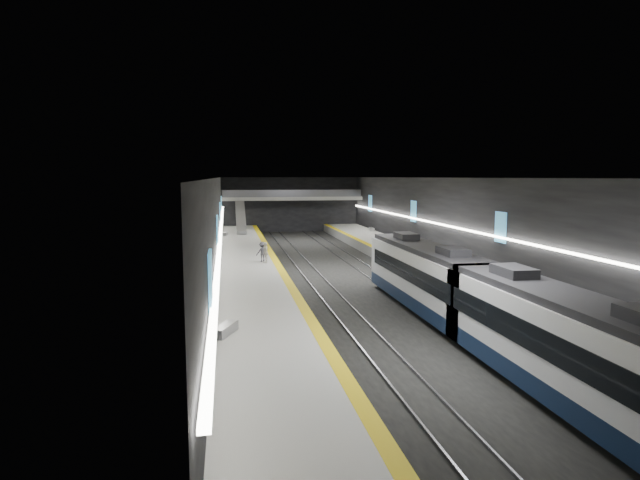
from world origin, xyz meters
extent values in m
plane|color=black|center=(0.00, 0.00, 0.00)|extent=(70.00, 70.00, 0.00)
cube|color=beige|center=(0.00, 0.00, 8.00)|extent=(20.00, 70.00, 0.04)
cube|color=black|center=(-10.00, 0.00, 4.00)|extent=(0.04, 70.00, 8.00)
cube|color=black|center=(10.00, 0.00, 4.00)|extent=(0.04, 70.00, 8.00)
cube|color=black|center=(0.00, 35.00, 4.00)|extent=(20.00, 0.04, 8.00)
cube|color=slate|center=(-7.50, 0.00, 0.50)|extent=(5.00, 70.00, 1.00)
cube|color=#A8A8A3|center=(-7.50, 0.00, 1.01)|extent=(5.00, 70.00, 0.02)
cube|color=yellow|center=(-5.30, 0.00, 1.02)|extent=(0.60, 70.00, 0.02)
cube|color=slate|center=(7.50, 0.00, 0.50)|extent=(5.00, 70.00, 1.00)
cube|color=#A8A8A3|center=(7.50, 0.00, 1.01)|extent=(5.00, 70.00, 0.02)
cube|color=yellow|center=(5.30, 0.00, 1.02)|extent=(0.60, 70.00, 0.02)
cube|color=gray|center=(-3.22, 0.00, 0.06)|extent=(0.08, 70.00, 0.12)
cube|color=gray|center=(-1.78, 0.00, 0.06)|extent=(0.08, 70.00, 0.12)
cube|color=gray|center=(1.78, 0.00, 0.06)|extent=(0.08, 70.00, 0.12)
cube|color=gray|center=(3.22, 0.00, 0.06)|extent=(0.08, 70.00, 0.12)
cube|color=#0F1D37|center=(2.50, -26.50, 0.75)|extent=(2.65, 15.00, 0.80)
cube|color=white|center=(2.50, -26.50, 2.40)|extent=(2.65, 15.00, 2.50)
cube|color=black|center=(2.50, -26.50, 3.80)|extent=(2.44, 14.25, 0.30)
cube|color=black|center=(2.50, -26.50, 2.45)|extent=(2.69, 13.20, 1.00)
cube|color=#0F1D37|center=(2.50, -12.89, 0.75)|extent=(2.65, 15.00, 0.80)
cube|color=white|center=(2.50, -12.89, 2.40)|extent=(2.65, 15.00, 2.50)
cube|color=black|center=(2.50, -12.89, 3.80)|extent=(2.44, 14.25, 0.30)
cube|color=black|center=(2.50, -12.89, 2.45)|extent=(2.69, 13.20, 1.00)
cube|color=black|center=(2.50, -20.41, 2.35)|extent=(1.85, 0.05, 1.20)
cube|color=#4195C5|center=(-9.92, -25.00, 4.50)|extent=(0.10, 1.50, 2.20)
cube|color=#4195C5|center=(-9.92, -8.00, 4.50)|extent=(0.10, 1.50, 2.20)
cube|color=#4195C5|center=(-9.92, 10.00, 4.50)|extent=(0.10, 1.50, 2.20)
cube|color=#4195C5|center=(-9.92, 27.00, 4.50)|extent=(0.10, 1.50, 2.20)
cube|color=#4195C5|center=(9.92, -8.00, 4.50)|extent=(0.10, 1.50, 2.20)
cube|color=#4195C5|center=(9.92, 10.00, 4.50)|extent=(0.10, 1.50, 2.20)
cube|color=#4195C5|center=(9.92, 27.00, 4.50)|extent=(0.10, 1.50, 2.20)
cube|color=white|center=(-9.80, 0.00, 3.80)|extent=(0.25, 68.60, 0.12)
cube|color=white|center=(9.80, 0.00, 3.80)|extent=(0.25, 68.60, 0.12)
cube|color=gray|center=(0.00, 33.00, 5.00)|extent=(20.00, 3.00, 0.50)
cube|color=#47474C|center=(0.00, 31.55, 5.75)|extent=(19.60, 0.08, 1.00)
cube|color=#99999E|center=(-7.50, 26.00, 2.90)|extent=(1.20, 7.50, 3.92)
cube|color=#99999E|center=(-9.50, -19.27, 1.23)|extent=(1.23, 1.93, 0.46)
cube|color=#99999E|center=(-9.50, 22.39, 1.19)|extent=(0.64, 1.64, 0.39)
cube|color=#99999E|center=(9.03, -2.08, 1.24)|extent=(0.90, 2.05, 0.48)
cube|color=#99999E|center=(9.50, 24.61, 1.21)|extent=(0.59, 1.75, 0.42)
imported|color=#B74456|center=(6.03, -20.50, 1.77)|extent=(0.50, 0.64, 1.55)
imported|color=teal|center=(7.78, -16.50, 1.82)|extent=(1.00, 0.94, 1.64)
imported|color=silver|center=(-6.20, 0.56, 1.86)|extent=(0.45, 1.02, 1.72)
imported|color=#46444C|center=(-6.42, 1.28, 1.83)|extent=(1.22, 0.95, 1.65)
camera|label=1|loc=(-9.36, -43.08, 8.09)|focal=30.00mm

